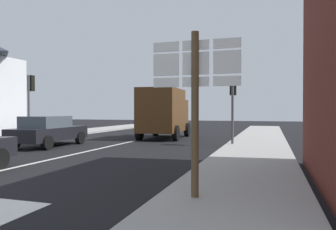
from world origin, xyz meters
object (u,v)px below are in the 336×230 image
object	(u,v)px
delivery_truck	(164,112)
route_sign_post	(195,97)
traffic_light_near_right	(233,95)
sedan_far	(48,131)
traffic_light_near_left	(30,92)

from	to	relation	value
delivery_truck	route_sign_post	size ratio (longest dim) A/B	1.60
traffic_light_near_right	route_sign_post	bearing A→B (deg)	-87.58
delivery_truck	route_sign_post	world-z (taller)	route_sign_post
sedan_far	delivery_truck	bearing A→B (deg)	56.39
delivery_truck	traffic_light_near_left	world-z (taller)	traffic_light_near_left
delivery_truck	traffic_light_near_right	bearing A→B (deg)	-34.89
sedan_far	traffic_light_near_left	xyz separation A→B (m)	(-2.82, 2.06, 2.02)
delivery_truck	sedan_far	bearing A→B (deg)	-123.61
traffic_light_near_left	traffic_light_near_right	world-z (taller)	traffic_light_near_left
sedan_far	delivery_truck	distance (m)	7.18
sedan_far	traffic_light_near_right	xyz separation A→B (m)	(8.53, 2.73, 1.75)
route_sign_post	sedan_far	bearing A→B (deg)	140.63
route_sign_post	traffic_light_near_left	distance (m)	15.09
sedan_far	route_sign_post	xyz separation A→B (m)	(8.96, -7.35, 1.24)
sedan_far	delivery_truck	size ratio (longest dim) A/B	0.83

